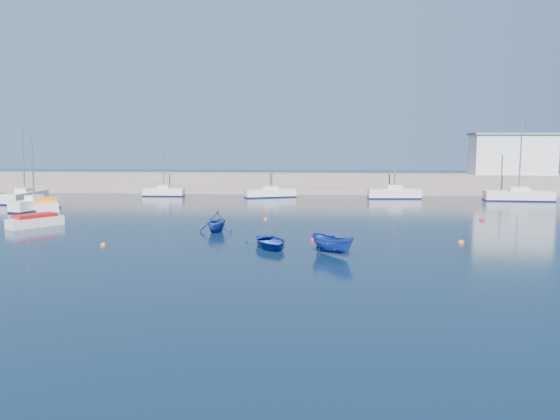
# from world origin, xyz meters

# --- Properties ---
(ground) EXTENTS (220.00, 220.00, 0.00)m
(ground) POSITION_xyz_m (0.00, 0.00, 0.00)
(ground) COLOR black
(ground) RESTS_ON ground
(back_wall) EXTENTS (96.00, 4.50, 2.60)m
(back_wall) POSITION_xyz_m (0.00, 46.00, 1.30)
(back_wall) COLOR gray
(back_wall) RESTS_ON ground
(harbor_office) EXTENTS (10.00, 4.00, 5.00)m
(harbor_office) POSITION_xyz_m (30.00, 46.00, 5.10)
(harbor_office) COLOR silver
(harbor_office) RESTS_ON back_wall
(sailboat_3) EXTENTS (2.76, 5.60, 7.27)m
(sailboat_3) POSITION_xyz_m (-22.36, 25.23, 0.60)
(sailboat_3) COLOR silver
(sailboat_3) RESTS_ON ground
(sailboat_4) EXTENTS (2.08, 6.79, 8.89)m
(sailboat_4) POSITION_xyz_m (-27.46, 32.55, 0.63)
(sailboat_4) COLOR silver
(sailboat_4) RESTS_ON ground
(sailboat_5) EXTENTS (5.05, 1.47, 6.76)m
(sailboat_5) POSITION_xyz_m (-13.93, 40.56, 0.54)
(sailboat_5) COLOR silver
(sailboat_5) RESTS_ON ground
(sailboat_6) EXTENTS (6.40, 3.96, 8.11)m
(sailboat_6) POSITION_xyz_m (-0.52, 40.17, 0.54)
(sailboat_6) COLOR silver
(sailboat_6) RESTS_ON ground
(sailboat_7) EXTENTS (6.31, 2.21, 8.27)m
(sailboat_7) POSITION_xyz_m (14.44, 39.83, 0.64)
(sailboat_7) COLOR silver
(sailboat_7) RESTS_ON ground
(sailboat_8) EXTENTS (7.62, 2.53, 9.77)m
(sailboat_8) POSITION_xyz_m (28.37, 38.36, 0.63)
(sailboat_8) COLOR silver
(sailboat_8) RESTS_ON ground
(motorboat_1) EXTENTS (3.54, 4.26, 1.02)m
(motorboat_1) POSITION_xyz_m (-16.79, 15.03, 0.48)
(motorboat_1) COLOR silver
(motorboat_1) RESTS_ON ground
(motorboat_2) EXTENTS (4.70, 5.66, 1.14)m
(motorboat_2) POSITION_xyz_m (-21.67, 25.83, 0.53)
(motorboat_2) COLOR silver
(motorboat_2) RESTS_ON ground
(dinghy_center) EXTENTS (3.77, 4.37, 0.76)m
(dinghy_center) POSITION_xyz_m (2.63, 7.72, 0.38)
(dinghy_center) COLOR navy
(dinghy_center) RESTS_ON ground
(dinghy_left) EXTENTS (2.84, 3.19, 1.53)m
(dinghy_left) POSITION_xyz_m (-1.97, 13.64, 0.77)
(dinghy_left) COLOR navy
(dinghy_left) RESTS_ON ground
(dinghy_right) EXTENTS (3.08, 3.11, 1.23)m
(dinghy_right) POSITION_xyz_m (6.54, 5.82, 0.61)
(dinghy_right) COLOR navy
(dinghy_right) RESTS_ON ground
(buoy_0) EXTENTS (0.38, 0.38, 0.38)m
(buoy_0) POSITION_xyz_m (-8.23, 7.67, 0.00)
(buoy_0) COLOR #E5590C
(buoy_0) RESTS_ON ground
(buoy_1) EXTENTS (0.46, 0.46, 0.46)m
(buoy_1) POSITION_xyz_m (5.30, 10.45, 0.00)
(buoy_1) COLOR red
(buoy_1) RESTS_ON ground
(buoy_2) EXTENTS (0.45, 0.45, 0.45)m
(buoy_2) POSITION_xyz_m (15.07, 10.34, 0.00)
(buoy_2) COLOR #E5590C
(buoy_2) RESTS_ON ground
(buoy_3) EXTENTS (0.39, 0.39, 0.39)m
(buoy_3) POSITION_xyz_m (0.98, 20.51, 0.00)
(buoy_3) COLOR #E5590C
(buoy_3) RESTS_ON ground
(buoy_4) EXTENTS (0.50, 0.50, 0.50)m
(buoy_4) POSITION_xyz_m (19.59, 21.52, 0.00)
(buoy_4) COLOR red
(buoy_4) RESTS_ON ground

